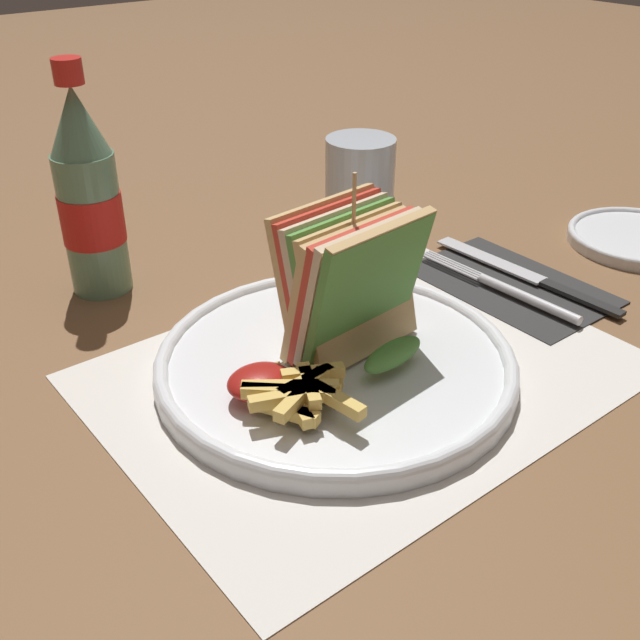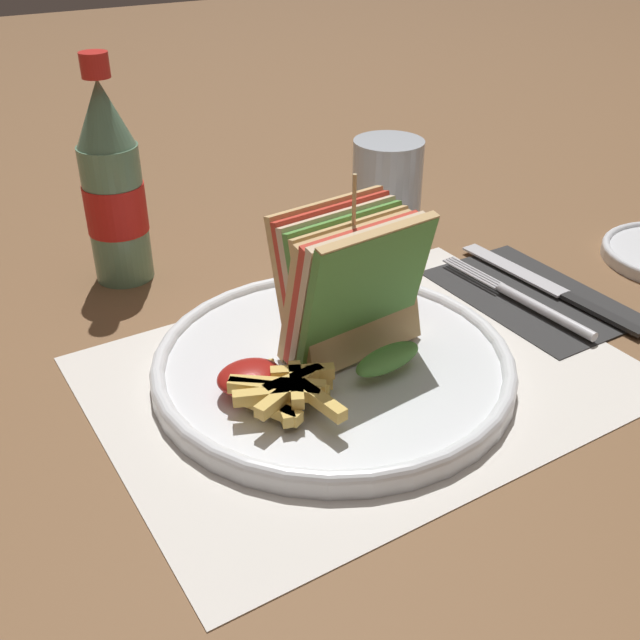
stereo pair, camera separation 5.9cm
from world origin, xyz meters
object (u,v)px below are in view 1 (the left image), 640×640
plate_main (336,362)px  club_sandwich (353,286)px  glass_near (359,195)px  fork (512,291)px  coke_bottle_near (89,198)px  knife (527,275)px

plate_main → club_sandwich: 0.06m
club_sandwich → glass_near: 0.25m
fork → coke_bottle_near: size_ratio=0.85×
coke_bottle_near → glass_near: coke_bottle_near is taller
knife → glass_near: bearing=106.1°
knife → coke_bottle_near: 0.42m
plate_main → coke_bottle_near: bearing=108.6°
knife → coke_bottle_near: coke_bottle_near is taller
plate_main → fork: plate_main is taller
knife → glass_near: 0.20m
knife → coke_bottle_near: size_ratio=0.99×
coke_bottle_near → club_sandwich: bearing=-67.1°
coke_bottle_near → plate_main: bearing=-71.4°
fork → knife: size_ratio=0.86×
plate_main → glass_near: size_ratio=2.61×
knife → coke_bottle_near: (-0.33, 0.25, 0.09)m
knife → plate_main: bearing=179.0°
club_sandwich → glass_near: size_ratio=1.33×
fork → knife: 0.04m
club_sandwich → knife: (0.23, 0.00, -0.07)m
fork → glass_near: size_ratio=1.65×
plate_main → coke_bottle_near: coke_bottle_near is taller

